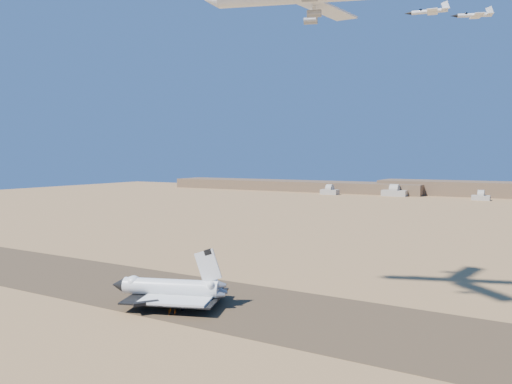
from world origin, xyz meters
The scene contains 10 objects.
ground centered at (0.00, 0.00, 0.00)m, with size 1200.00×1200.00×0.00m, color #A57E49.
runway centered at (0.00, 0.00, 0.03)m, with size 600.00×50.00×0.06m, color brown.
ridgeline centered at (65.32, 527.31, 7.63)m, with size 960.00×90.00×18.00m.
hangars centered at (-64.00, 478.43, 4.83)m, with size 200.50×29.50×30.00m.
shuttle centered at (-3.87, -11.42, 5.24)m, with size 40.09×32.69×19.50m.
crew_a centered at (1.65, -17.87, 0.90)m, with size 0.61×0.40×1.68m, color #BB4E0B.
crew_b centered at (4.28, -18.80, 0.95)m, with size 0.87×0.50×1.79m, color #BB4E0B.
crew_c centered at (2.92, -20.13, 0.85)m, with size 0.93×0.47×1.58m, color #BB4E0B.
chase_jet_e centered at (62.93, 56.23, 102.39)m, with size 15.81×8.88×3.97m.
chase_jet_f centered at (76.96, 67.28, 101.74)m, with size 14.92×8.88×3.85m.
Camera 1 is at (102.28, -137.27, 49.15)m, focal length 35.00 mm.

